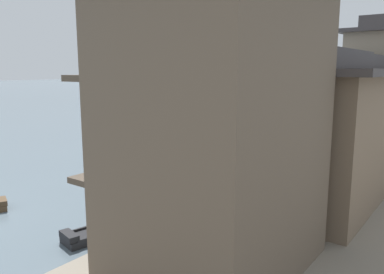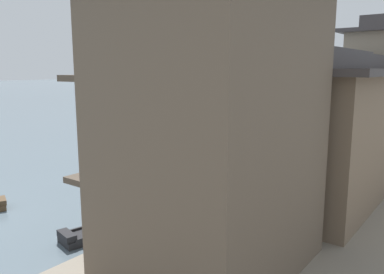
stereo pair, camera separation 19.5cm
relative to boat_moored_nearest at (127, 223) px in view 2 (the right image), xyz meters
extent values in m
cube|color=brown|center=(-5.87, -1.91, 0.19)|extent=(0.93, 0.66, 0.22)
cube|color=#232326|center=(0.00, 0.00, -0.03)|extent=(2.04, 5.19, 0.24)
cube|color=#232326|center=(0.50, 2.34, 0.20)|extent=(0.95, 0.54, 0.22)
cube|color=#232326|center=(-0.50, -2.34, 0.20)|extent=(0.95, 0.54, 0.22)
cube|color=#232326|center=(-0.45, 0.10, 0.13)|extent=(1.04, 4.51, 0.08)
cube|color=#232326|center=(0.45, -0.10, 0.13)|extent=(1.04, 4.51, 0.08)
cube|color=brown|center=(-0.98, 27.85, -0.03)|extent=(1.59, 3.79, 0.25)
cube|color=brown|center=(-0.67, 29.51, 0.20)|extent=(0.89, 0.51, 0.22)
cube|color=brown|center=(-1.28, 26.19, 0.20)|extent=(0.89, 0.51, 0.22)
cube|color=brown|center=(-1.39, 27.93, 0.13)|extent=(0.66, 3.15, 0.08)
cube|color=brown|center=(-0.56, 27.77, 0.13)|extent=(0.66, 3.15, 0.08)
cube|color=brown|center=(-10.37, 29.07, -0.04)|extent=(5.25, 2.10, 0.22)
cube|color=brown|center=(-8.00, 29.58, 0.17)|extent=(0.55, 0.98, 0.20)
cube|color=brown|center=(-12.74, 28.55, 0.17)|extent=(0.55, 0.98, 0.20)
cube|color=brown|center=(-10.47, 29.53, 0.11)|extent=(4.56, 1.07, 0.08)
cube|color=brown|center=(-10.27, 28.60, 0.11)|extent=(4.56, 1.07, 0.08)
ellipsoid|color=#4C6B42|center=(-10.37, 29.07, 0.32)|extent=(1.47, 1.18, 0.51)
cube|color=brown|center=(-6.31, 50.28, -0.04)|extent=(1.99, 4.50, 0.22)
cube|color=brown|center=(-5.90, 48.29, 0.17)|extent=(1.07, 0.56, 0.20)
cube|color=brown|center=(-6.72, 52.26, 0.17)|extent=(1.07, 0.56, 0.20)
cube|color=brown|center=(-5.80, 50.38, 0.11)|extent=(0.86, 3.79, 0.08)
cube|color=brown|center=(-6.83, 50.17, 0.11)|extent=(0.86, 3.79, 0.08)
ellipsoid|color=brown|center=(-6.31, 50.28, 0.35)|extent=(1.29, 1.60, 0.56)
cube|color=brown|center=(-0.33, 23.17, -0.06)|extent=(1.04, 4.81, 0.19)
cube|color=brown|center=(-0.37, 25.41, 0.12)|extent=(0.86, 0.38, 0.17)
cube|color=brown|center=(-0.29, 20.92, 0.12)|extent=(0.86, 0.38, 0.17)
cube|color=brown|center=(-0.76, 23.16, 0.07)|extent=(0.16, 4.29, 0.08)
cube|color=brown|center=(0.11, 23.18, 0.07)|extent=(0.16, 4.29, 0.08)
ellipsoid|color=#4C6B42|center=(-0.33, 23.17, 0.27)|extent=(0.88, 1.21, 0.47)
cube|color=#232326|center=(-0.62, 11.64, -0.01)|extent=(1.43, 5.14, 0.28)
cube|color=#232326|center=(-0.36, 14.01, 0.25)|extent=(0.84, 0.44, 0.25)
cube|color=#232326|center=(-0.87, 9.27, 0.25)|extent=(0.84, 0.44, 0.25)
cube|color=#232326|center=(-1.02, 11.68, 0.17)|extent=(0.57, 4.55, 0.08)
cube|color=#232326|center=(-0.21, 11.59, 0.17)|extent=(0.57, 4.55, 0.08)
ellipsoid|color=brown|center=(-0.62, 11.64, 0.35)|extent=(0.92, 1.21, 0.44)
cube|color=brown|center=(-3.81, 34.20, -0.01)|extent=(1.99, 5.49, 0.28)
cube|color=brown|center=(-3.27, 36.71, 0.26)|extent=(0.83, 0.52, 0.26)
cube|color=brown|center=(-4.36, 31.69, 0.26)|extent=(0.83, 0.52, 0.26)
cube|color=brown|center=(-4.19, 34.29, 0.17)|extent=(1.13, 4.84, 0.08)
cube|color=brown|center=(-3.44, 34.12, 0.17)|extent=(1.13, 4.84, 0.08)
cube|color=brown|center=(-0.64, 44.47, -0.03)|extent=(1.54, 4.47, 0.24)
cube|color=brown|center=(-0.40, 46.49, 0.20)|extent=(0.95, 0.47, 0.22)
cube|color=brown|center=(-0.89, 42.45, 0.20)|extent=(0.95, 0.47, 0.22)
cube|color=brown|center=(-1.11, 44.53, 0.13)|extent=(0.55, 3.86, 0.08)
cube|color=brown|center=(-0.18, 44.41, 0.13)|extent=(0.55, 3.86, 0.08)
cube|color=brown|center=(4.83, -1.27, 4.32)|extent=(4.29, 5.48, 7.80)
cube|color=#4D4135|center=(2.33, -1.27, 3.02)|extent=(0.70, 5.48, 0.16)
cube|color=#4D4135|center=(2.33, -1.27, 5.62)|extent=(0.70, 5.48, 0.16)
cube|color=#75604C|center=(5.07, 4.88, 3.02)|extent=(4.78, 5.66, 5.20)
cube|color=brown|center=(2.33, 4.88, 3.02)|extent=(0.70, 5.66, 0.16)
cube|color=#3D3838|center=(5.07, 4.88, 5.74)|extent=(5.68, 6.56, 0.24)
cube|color=#3D3838|center=(5.07, 4.88, 6.21)|extent=(2.87, 6.56, 0.70)
cube|color=#75604C|center=(4.81, 12.57, 3.02)|extent=(4.25, 6.87, 5.20)
cube|color=brown|center=(2.33, 12.57, 3.02)|extent=(0.70, 6.87, 0.16)
cube|color=#3D3838|center=(4.81, 12.57, 5.74)|extent=(5.15, 7.77, 0.24)
cube|color=#3D3838|center=(4.81, 12.57, 6.21)|extent=(2.55, 7.77, 0.70)
cube|color=#6E6151|center=(2.33, 20.59, 3.02)|extent=(0.70, 7.30, 0.16)
cube|color=#6E6151|center=(2.33, 20.59, 5.62)|extent=(0.70, 7.30, 0.16)
cylinder|color=#473828|center=(1.74, -0.67, 0.79)|extent=(0.20, 0.20, 0.74)
cylinder|color=#473828|center=(1.74, 8.04, 0.84)|extent=(0.20, 0.20, 0.85)
cylinder|color=#473828|center=(1.74, 18.09, 0.85)|extent=(0.20, 0.20, 0.86)
cube|color=gray|center=(-6.55, 66.45, 4.57)|extent=(28.50, 2.40, 0.60)
cylinder|color=gray|center=(-15.10, 66.45, 2.06)|extent=(1.80, 1.80, 4.42)
cube|color=gray|center=(-6.55, 67.45, 5.22)|extent=(28.50, 0.30, 0.70)
camera|label=1|loc=(10.31, -9.76, 5.82)|focal=36.07mm
camera|label=2|loc=(10.47, -9.64, 5.82)|focal=36.07mm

